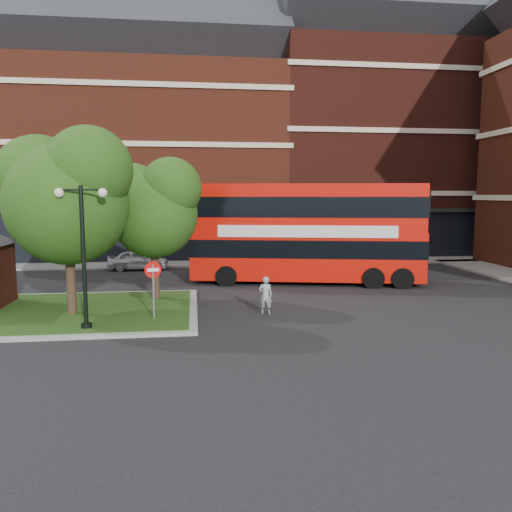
{
  "coord_description": "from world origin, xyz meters",
  "views": [
    {
      "loc": [
        -1.79,
        -17.12,
        4.69
      ],
      "look_at": [
        0.93,
        4.55,
        2.0
      ],
      "focal_mm": 35.0,
      "sensor_mm": 36.0,
      "label": 1
    }
  ],
  "objects": [
    {
      "name": "woman",
      "position": [
        0.99,
        2.0,
        0.75
      ],
      "size": [
        0.61,
        0.47,
        1.5
      ],
      "primitive_type": "imported",
      "rotation": [
        0.0,
        0.0,
        2.92
      ],
      "color": "gray",
      "rests_on": "ground"
    },
    {
      "name": "bus",
      "position": [
        4.15,
        8.77,
        3.02
      ],
      "size": [
        12.37,
        5.19,
        4.61
      ],
      "rotation": [
        0.0,
        0.0,
        -0.21
      ],
      "color": "red",
      "rests_on": "ground"
    },
    {
      "name": "car_silver",
      "position": [
        -5.27,
        14.5,
        0.63
      ],
      "size": [
        3.73,
        1.56,
        1.26
      ],
      "primitive_type": "imported",
      "rotation": [
        0.0,
        0.0,
        1.55
      ],
      "color": "#A0A1A7",
      "rests_on": "ground"
    },
    {
      "name": "car_white",
      "position": [
        6.45,
        14.5,
        0.71
      ],
      "size": [
        4.31,
        1.55,
        1.41
      ],
      "primitive_type": "imported",
      "rotation": [
        0.0,
        0.0,
        1.56
      ],
      "color": "silver",
      "rests_on": "ground"
    },
    {
      "name": "ground",
      "position": [
        0.0,
        0.0,
        0.0
      ],
      "size": [
        120.0,
        120.0,
        0.0
      ],
      "primitive_type": "plane",
      "color": "black",
      "rests_on": "ground"
    },
    {
      "name": "traffic_island",
      "position": [
        -8.0,
        3.0,
        0.07
      ],
      "size": [
        12.6,
        7.6,
        0.15
      ],
      "color": "gray",
      "rests_on": "ground"
    },
    {
      "name": "no_entry_sign",
      "position": [
        -3.3,
        1.31,
        1.61
      ],
      "size": [
        0.61,
        0.25,
        2.26
      ],
      "rotation": [
        0.0,
        0.0,
        0.34
      ],
      "color": "slate",
      "rests_on": "ground"
    },
    {
      "name": "tree_island_west",
      "position": [
        -6.6,
        2.58,
        4.79
      ],
      "size": [
        5.4,
        4.71,
        7.21
      ],
      "color": "#2D2116",
      "rests_on": "ground"
    },
    {
      "name": "lamp_far_right",
      "position": [
        10.0,
        14.5,
        2.83
      ],
      "size": [
        1.72,
        0.36,
        5.0
      ],
      "color": "black",
      "rests_on": "ground"
    },
    {
      "name": "tree_island_east",
      "position": [
        -3.58,
        5.06,
        4.24
      ],
      "size": [
        4.46,
        3.9,
        6.29
      ],
      "color": "#2D2116",
      "rests_on": "ground"
    },
    {
      "name": "lamp_island",
      "position": [
        -5.5,
        0.2,
        2.83
      ],
      "size": [
        1.72,
        0.36,
        5.0
      ],
      "color": "black",
      "rests_on": "ground"
    },
    {
      "name": "terrace_far_left",
      "position": [
        -8.0,
        24.0,
        7.0
      ],
      "size": [
        26.0,
        12.0,
        14.0
      ],
      "primitive_type": "cube",
      "color": "maroon",
      "rests_on": "ground"
    },
    {
      "name": "pavement_far",
      "position": [
        0.0,
        16.5,
        0.06
      ],
      "size": [
        44.0,
        3.0,
        0.12
      ],
      "primitive_type": "cube",
      "color": "slate",
      "rests_on": "ground"
    },
    {
      "name": "lamp_far_left",
      "position": [
        2.0,
        14.5,
        2.83
      ],
      "size": [
        1.72,
        0.36,
        5.0
      ],
      "color": "black",
      "rests_on": "ground"
    },
    {
      "name": "terrace_far_right",
      "position": [
        14.0,
        24.0,
        8.0
      ],
      "size": [
        18.0,
        12.0,
        16.0
      ],
      "primitive_type": "cube",
      "color": "#471911",
      "rests_on": "ground"
    }
  ]
}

